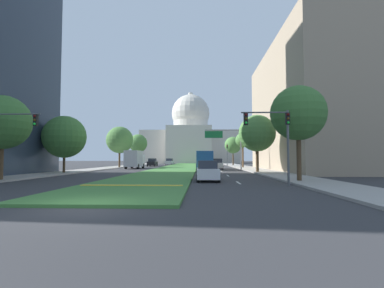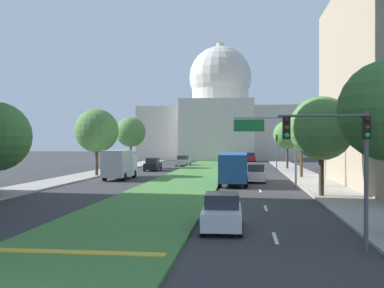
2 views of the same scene
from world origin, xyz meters
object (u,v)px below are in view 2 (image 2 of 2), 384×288
Objects in this scene: sedan_distant at (153,165)px; sedan_far_horizon at (183,161)px; traffic_light_near_right at (343,149)px; street_tree_left_distant at (131,132)px; street_tree_left_far at (97,131)px; sedan_lead_stopped at (222,213)px; street_tree_right_distant at (287,135)px; street_tree_right_far at (301,132)px; sedan_midblock at (256,174)px; city_bus at (234,165)px; capitol_building at (220,119)px; overhead_guide_sign at (272,136)px; traffic_light_far_right at (277,147)px; box_truck_delivery at (120,164)px; street_tree_right_mid at (321,129)px; sedan_very_far at (251,158)px.

sedan_far_horizon is (2.48, 13.51, -0.01)m from sedan_distant.
street_tree_left_distant reaches higher than traffic_light_near_right.
street_tree_left_far is 1.91× the size of sedan_lead_stopped.
street_tree_left_far is 12.88m from sedan_distant.
street_tree_left_far reaches higher than street_tree_right_distant.
street_tree_right_far is 8.82m from sedan_midblock.
city_bus is at bearing -57.05° from sedan_distant.
street_tree_right_far is at bearing 85.45° from traffic_light_near_right.
sedan_distant is (-11.89, 41.74, 0.06)m from sedan_lead_stopped.
sedan_midblock is 0.94× the size of sedan_far_horizon.
overhead_guide_sign is at bearing -82.91° from capitol_building.
traffic_light_far_right is 0.47× the size of city_bus.
box_truck_delivery is at bearing -168.10° from street_tree_right_far.
traffic_light_near_right is 0.65× the size of street_tree_left_far.
traffic_light_near_right reaches higher than city_bus.
street_tree_right_mid is at bearing -91.24° from street_tree_right_distant.
street_tree_right_mid is 1.64× the size of sedan_very_far.
street_tree_left_far is 1.75× the size of sedan_distant.
street_tree_right_distant is 26.75m from sedan_very_far.
street_tree_left_far is (-20.95, 34.37, 1.60)m from traffic_light_near_right.
sedan_midblock is at bearing 109.83° from street_tree_right_mid.
capitol_building is 4.89× the size of street_tree_right_mid.
street_tree_right_mid is 1.77× the size of sedan_lead_stopped.
traffic_light_near_right is 46.58m from traffic_light_far_right.
sedan_lead_stopped is (16.32, -30.53, -4.61)m from street_tree_left_far.
street_tree_right_distant reaches higher than box_truck_delivery.
sedan_midblock is 0.92× the size of sedan_distant.
traffic_light_near_right is 27.69m from city_bus.
street_tree_right_distant is (23.68, 16.85, -0.26)m from street_tree_left_far.
street_tree_left_far is 46.86m from sedan_very_far.
street_tree_left_distant is at bearing 124.42° from city_bus.
overhead_guide_sign is 26.75m from street_tree_right_distant.
sedan_midblock is 0.65× the size of box_truck_delivery.
sedan_far_horizon is (-16.03, 42.42, -4.22)m from street_tree_right_mid.
sedan_far_horizon is (6.91, 24.72, -4.56)m from street_tree_left_far.
sedan_very_far is at bearing 101.06° from street_tree_right_distant.
traffic_light_near_right reaches higher than sedan_distant.
box_truck_delivery is (-0.53, -15.20, 0.83)m from sedan_distant.
traffic_light_far_right is 0.72× the size of street_tree_right_distant.
box_truck_delivery is (-19.04, 13.71, -3.38)m from street_tree_right_mid.
overhead_guide_sign is at bearing -88.68° from sedan_very_far.
street_tree_right_far is at bearing -35.17° from street_tree_left_distant.
city_bus is at bearing 90.00° from sedan_lead_stopped.
sedan_midblock is (-4.42, 12.27, -4.22)m from street_tree_right_mid.
city_bus is (-5.48, -19.35, -1.54)m from traffic_light_far_right.
traffic_light_near_right is 29.18m from sedan_midblock.
street_tree_right_mid is 0.67× the size of city_bus.
street_tree_left_far is at bearing -150.75° from traffic_light_far_right.
traffic_light_far_right reaches higher than sedan_lead_stopped.
overhead_guide_sign is at bearing -72.56° from sedan_midblock.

